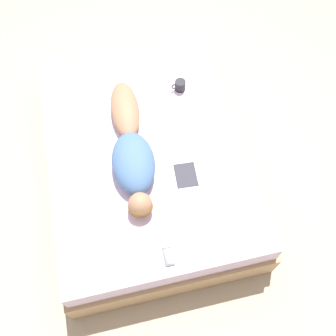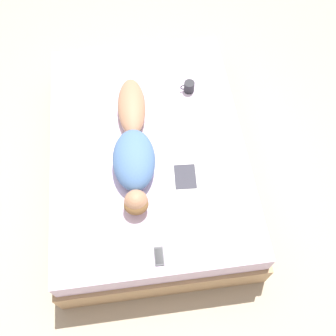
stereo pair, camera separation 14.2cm
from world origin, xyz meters
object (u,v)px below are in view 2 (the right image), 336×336
Objects in this scene: person at (133,147)px; coffee_mug at (189,87)px; cell_phone at (159,256)px; open_magazine at (201,176)px.

person is 10.19× the size of coffee_mug.
person is 0.89m from cell_phone.
open_magazine is at bearing -122.85° from cell_phone.
open_magazine is at bearing 153.17° from person.
person is 0.58m from open_magazine.
person is 9.31× the size of cell_phone.
coffee_mug reaches higher than cell_phone.
coffee_mug is at bearing -130.05° from person.
cell_phone is at bearing 73.14° from coffee_mug.
open_magazine is 4.22× the size of coffee_mug.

